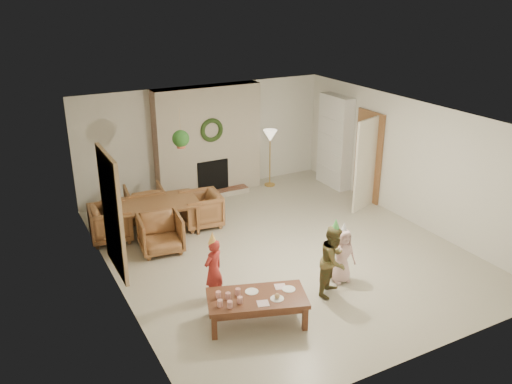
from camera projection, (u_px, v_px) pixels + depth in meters
floor at (280, 248)px, 9.85m from camera, size 7.00×7.00×0.00m
ceiling at (283, 117)px, 8.93m from camera, size 7.00×7.00×0.00m
wall_back at (205, 139)px, 12.27m from camera, size 7.00×0.00×7.00m
wall_front at (426, 275)px, 6.52m from camera, size 7.00×0.00×7.00m
wall_left at (113, 219)px, 8.08m from camera, size 0.00×7.00×7.00m
wall_right at (409, 161)px, 10.70m from camera, size 0.00×7.00×7.00m
fireplace_mass at (208, 141)px, 12.10m from camera, size 2.50×0.40×2.50m
fireplace_hearth at (216, 194)px, 12.25m from camera, size 1.60×0.30×0.12m
fireplace_firebox at (212, 176)px, 12.25m from camera, size 0.75×0.12×0.75m
fireplace_wreath at (212, 130)px, 11.80m from camera, size 0.54×0.10×0.54m
floor_lamp_base at (270, 185)px, 12.95m from camera, size 0.26×0.26×0.03m
floor_lamp_post at (270, 160)px, 12.72m from camera, size 0.03×0.03×1.25m
floor_lamp_shade at (270, 136)px, 12.49m from camera, size 0.33×0.33×0.28m
bookshelf_carcass at (335, 142)px, 12.58m from camera, size 0.30×1.00×2.20m
bookshelf_shelf_a at (333, 167)px, 12.81m from camera, size 0.30×0.92×0.03m
bookshelf_shelf_b at (334, 152)px, 12.66m from camera, size 0.30×0.92×0.03m
bookshelf_shelf_c at (335, 136)px, 12.51m from camera, size 0.30×0.92×0.03m
bookshelf_shelf_d at (335, 119)px, 12.37m from camera, size 0.30×0.92×0.03m
books_row_lower at (336, 164)px, 12.62m from camera, size 0.20×0.40×0.24m
books_row_mid at (332, 146)px, 12.64m from camera, size 0.20×0.44×0.24m
books_row_upper at (337, 131)px, 12.37m from camera, size 0.20×0.36×0.22m
door_frame at (368, 156)px, 11.75m from camera, size 0.05×0.86×2.04m
door_leaf at (366, 165)px, 11.28m from camera, size 0.77×0.32×2.00m
curtain_panel at (112, 214)px, 8.26m from camera, size 0.06×1.20×2.00m
dining_table at (152, 218)px, 10.35m from camera, size 1.91×1.21×0.64m
dining_chair_near at (161, 233)px, 9.64m from camera, size 0.83×0.85×0.70m
dining_chair_far at (145, 202)px, 11.02m from camera, size 0.83×0.85×0.70m
dining_chair_left at (111, 223)px, 10.06m from camera, size 0.85×0.83×0.70m
dining_chair_right at (201, 209)px, 10.67m from camera, size 0.85×0.83×0.70m
hanging_plant_cord at (180, 126)px, 9.73m from camera, size 0.01×0.01×0.70m
hanging_plant_pot at (181, 145)px, 9.85m from camera, size 0.16×0.16×0.12m
hanging_plant_foliage at (181, 139)px, 9.81m from camera, size 0.32×0.32×0.32m
coffee_table_top at (257, 298)px, 7.56m from camera, size 1.57×1.13×0.07m
coffee_table_apron at (257, 303)px, 7.59m from camera, size 1.43×0.99×0.09m
coffee_leg_fl at (214, 327)px, 7.28m from camera, size 0.10×0.10×0.37m
coffee_leg_fr at (305, 319)px, 7.48m from camera, size 0.10×0.10×0.37m
coffee_leg_bl at (211, 304)px, 7.81m from camera, size 0.10×0.10×0.37m
coffee_leg_br at (296, 296)px, 8.01m from camera, size 0.10×0.10×0.37m
cup_a at (220, 303)px, 7.30m from camera, size 0.10×0.10×0.10m
cup_b at (218, 295)px, 7.50m from camera, size 0.10×0.10×0.10m
cup_c at (230, 305)px, 7.27m from camera, size 0.10×0.10×0.10m
cup_d at (228, 296)px, 7.47m from camera, size 0.10×0.10×0.10m
cup_e at (240, 300)px, 7.37m from camera, size 0.10×0.10×0.10m
cup_f at (238, 292)px, 7.58m from camera, size 0.10×0.10×0.10m
plate_a at (252, 291)px, 7.66m from camera, size 0.25×0.25×0.01m
plate_b at (277, 298)px, 7.49m from camera, size 0.25×0.25×0.01m
plate_c at (289, 289)px, 7.72m from camera, size 0.25×0.25×0.01m
food_scoop at (277, 296)px, 7.48m from camera, size 0.10×0.10×0.08m
napkin_left at (263, 303)px, 7.38m from camera, size 0.21×0.21×0.01m
napkin_right at (280, 287)px, 7.79m from camera, size 0.21×0.21×0.01m
child_red at (213, 270)px, 8.09m from camera, size 0.44×0.38×1.02m
party_hat_red at (212, 238)px, 7.89m from camera, size 0.15×0.15×0.19m
child_plaid at (334, 260)px, 8.25m from camera, size 0.71×0.67×1.16m
party_hat_plaid at (336, 224)px, 8.02m from camera, size 0.16×0.16×0.19m
child_pink at (342, 255)px, 8.62m from camera, size 0.49×0.35×0.94m
party_hat_pink at (344, 227)px, 8.43m from camera, size 0.15×0.15×0.17m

